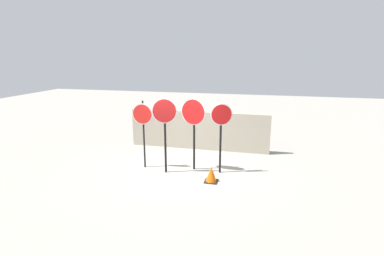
% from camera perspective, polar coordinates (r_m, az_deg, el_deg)
% --- Properties ---
extents(ground_plane, '(40.00, 40.00, 0.00)m').
position_cam_1_polar(ground_plane, '(10.23, -1.72, -8.01)').
color(ground_plane, gray).
extents(fence_back, '(5.71, 0.12, 1.56)m').
position_cam_1_polar(fence_back, '(12.19, 1.20, -0.52)').
color(fence_back, '#A89E89').
rests_on(fence_back, ground).
extents(stop_sign_0, '(0.71, 0.11, 2.32)m').
position_cam_1_polar(stop_sign_0, '(10.10, -9.37, 1.64)').
color(stop_sign_0, black).
rests_on(stop_sign_0, ground).
extents(stop_sign_1, '(0.79, 0.20, 2.48)m').
position_cam_1_polar(stop_sign_1, '(9.52, -5.24, 1.67)').
color(stop_sign_1, black).
rests_on(stop_sign_1, ground).
extents(stop_sign_2, '(0.85, 0.26, 2.44)m').
position_cam_1_polar(stop_sign_2, '(9.76, 0.27, 1.89)').
color(stop_sign_2, black).
rests_on(stop_sign_2, ground).
extents(stop_sign_3, '(0.67, 0.24, 2.32)m').
position_cam_1_polar(stop_sign_3, '(9.54, 5.57, 0.88)').
color(stop_sign_3, black).
rests_on(stop_sign_3, ground).
extents(traffic_cone_0, '(0.40, 0.40, 0.49)m').
position_cam_1_polar(traffic_cone_0, '(9.30, 3.69, -8.78)').
color(traffic_cone_0, black).
rests_on(traffic_cone_0, ground).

